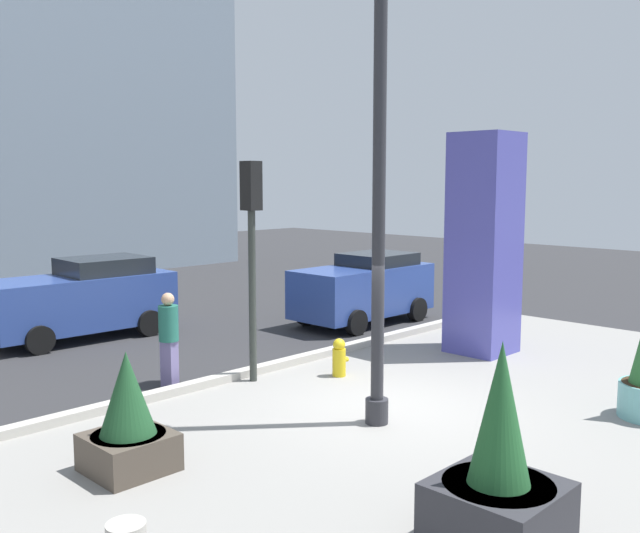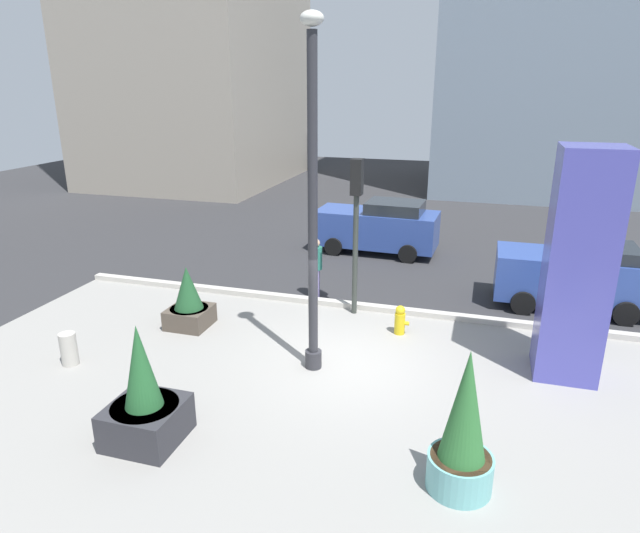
{
  "view_description": "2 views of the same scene",
  "coord_description": "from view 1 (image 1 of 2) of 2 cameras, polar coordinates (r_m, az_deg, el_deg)",
  "views": [
    {
      "loc": [
        -8.91,
        -7.17,
        3.78
      ],
      "look_at": [
        -1.02,
        0.56,
        2.42
      ],
      "focal_mm": 39.4,
      "sensor_mm": 36.0,
      "label": 1
    },
    {
      "loc": [
        2.5,
        -10.64,
        5.93
      ],
      "look_at": [
        -0.82,
        0.47,
        2.05
      ],
      "focal_mm": 30.99,
      "sensor_mm": 36.0,
      "label": 2
    }
  ],
  "objects": [
    {
      "name": "fire_hydrant",
      "position": [
        13.69,
        1.57,
        -7.42
      ],
      "size": [
        0.36,
        0.26,
        0.75
      ],
      "color": "gold",
      "rests_on": "ground_plane"
    },
    {
      "name": "plaza_pavement",
      "position": [
        10.97,
        13.81,
        -13.37
      ],
      "size": [
        18.0,
        10.0,
        0.02
      ],
      "primitive_type": "cube",
      "color": "gray",
      "rests_on": "ground_plane"
    },
    {
      "name": "potted_plant_near_right",
      "position": [
        7.73,
        14.29,
        -16.25
      ],
      "size": [
        1.22,
        1.22,
        2.19
      ],
      "color": "#2D2D33",
      "rests_on": "ground_plane"
    },
    {
      "name": "ground_plane",
      "position": [
        14.77,
        -6.81,
        -7.88
      ],
      "size": [
        60.0,
        60.0,
        0.0
      ],
      "primitive_type": "plane",
      "color": "#2D2D30"
    },
    {
      "name": "potted_plant_by_pillar",
      "position": [
        9.65,
        -15.33,
        -12.05
      ],
      "size": [
        1.02,
        1.02,
        1.6
      ],
      "color": "#4C4238",
      "rests_on": "ground_plane"
    },
    {
      "name": "lamp_post",
      "position": [
        10.64,
        4.81,
        5.43
      ],
      "size": [
        0.44,
        0.44,
        7.15
      ],
      "color": "#2D2D33",
      "rests_on": "ground_plane"
    },
    {
      "name": "car_intersection",
      "position": [
        18.7,
        3.6,
        -1.75
      ],
      "size": [
        4.01,
        1.97,
        1.84
      ],
      "color": "#2D4793",
      "rests_on": "ground_plane"
    },
    {
      "name": "pedestrian_by_curb",
      "position": [
        13.15,
        -12.19,
        -5.44
      ],
      "size": [
        0.43,
        0.43,
        1.76
      ],
      "color": "slate",
      "rests_on": "ground_plane"
    },
    {
      "name": "curb_strip",
      "position": [
        14.1,
        -4.55,
        -8.24
      ],
      "size": [
        18.0,
        0.24,
        0.16
      ],
      "primitive_type": "cube",
      "color": "#B7B2A8",
      "rests_on": "ground_plane"
    },
    {
      "name": "traffic_light_far_side",
      "position": [
        13.03,
        -5.59,
        2.7
      ],
      "size": [
        0.28,
        0.42,
        4.13
      ],
      "color": "#333833",
      "rests_on": "ground_plane"
    },
    {
      "name": "art_pillar_blue",
      "position": [
        15.69,
        13.17,
        1.77
      ],
      "size": [
        1.24,
        1.24,
        4.8
      ],
      "primitive_type": "cube",
      "color": "#4C4CAD",
      "rests_on": "ground_plane"
    },
    {
      "name": "car_curb_west",
      "position": [
        17.81,
        -18.73,
        -2.47
      ],
      "size": [
        4.4,
        2.14,
        1.92
      ],
      "color": "#2D4793",
      "rests_on": "ground_plane"
    }
  ]
}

